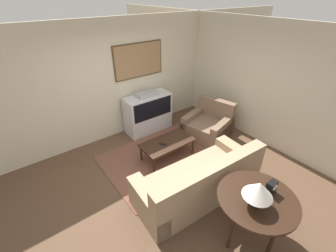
{
  "coord_description": "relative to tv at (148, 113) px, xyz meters",
  "views": [
    {
      "loc": [
        -1.89,
        -2.53,
        3.16
      ],
      "look_at": [
        0.49,
        0.62,
        0.75
      ],
      "focal_mm": 24.0,
      "sensor_mm": 36.0,
      "label": 1
    }
  ],
  "objects": [
    {
      "name": "ground_plane",
      "position": [
        -0.73,
        -1.78,
        -0.49
      ],
      "size": [
        12.0,
        12.0,
        0.0
      ],
      "primitive_type": "plane",
      "color": "brown"
    },
    {
      "name": "wall_back",
      "position": [
        -0.72,
        0.34,
        0.87
      ],
      "size": [
        12.0,
        0.1,
        2.7
      ],
      "color": "beige",
      "rests_on": "ground_plane"
    },
    {
      "name": "wall_right",
      "position": [
        1.9,
        -1.78,
        0.86
      ],
      "size": [
        0.06,
        12.0,
        2.7
      ],
      "color": "beige",
      "rests_on": "ground_plane"
    },
    {
      "name": "area_rug",
      "position": [
        -0.43,
        -1.19,
        -0.48
      ],
      "size": [
        2.38,
        1.85,
        0.01
      ],
      "color": "brown",
      "rests_on": "ground_plane"
    },
    {
      "name": "tv",
      "position": [
        0.0,
        0.0,
        0.0
      ],
      "size": [
        1.17,
        0.51,
        1.04
      ],
      "color": "silver",
      "rests_on": "ground_plane"
    },
    {
      "name": "couch",
      "position": [
        -0.49,
        -2.39,
        -0.18
      ],
      "size": [
        2.26,
        1.07,
        0.89
      ],
      "rotation": [
        0.0,
        0.0,
        3.08
      ],
      "color": "#9E8466",
      "rests_on": "ground_plane"
    },
    {
      "name": "armchair",
      "position": [
        1.02,
        -1.13,
        -0.21
      ],
      "size": [
        1.14,
        1.16,
        0.87
      ],
      "rotation": [
        0.0,
        0.0,
        -1.32
      ],
      "color": "brown",
      "rests_on": "ground_plane"
    },
    {
      "name": "coffee_table",
      "position": [
        -0.3,
        -1.22,
        -0.12
      ],
      "size": [
        1.13,
        0.59,
        0.41
      ],
      "color": "black",
      "rests_on": "ground_plane"
    },
    {
      "name": "console_table",
      "position": [
        -0.45,
        -3.41,
        0.24
      ],
      "size": [
        1.06,
        1.06,
        0.8
      ],
      "color": "black",
      "rests_on": "ground_plane"
    },
    {
      "name": "table_lamp",
      "position": [
        -0.59,
        -3.44,
        0.59
      ],
      "size": [
        0.37,
        0.37,
        0.38
      ],
      "color": "black",
      "rests_on": "console_table"
    },
    {
      "name": "mantel_clock",
      "position": [
        -0.24,
        -3.44,
        0.41
      ],
      "size": [
        0.15,
        0.1,
        0.19
      ],
      "color": "black",
      "rests_on": "console_table"
    },
    {
      "name": "remote",
      "position": [
        -0.43,
        -1.23,
        -0.07
      ],
      "size": [
        0.12,
        0.16,
        0.02
      ],
      "color": "black",
      "rests_on": "coffee_table"
    }
  ]
}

